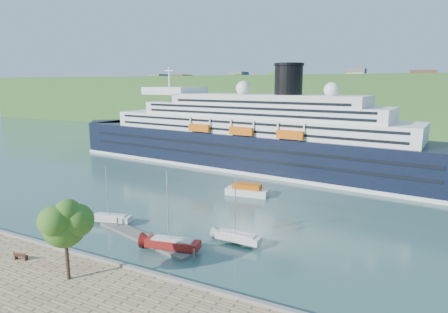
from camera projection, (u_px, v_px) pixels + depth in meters
ground at (84, 262)px, 43.16m from camera, size 400.00×400.00×0.00m
far_hillside at (332, 103)px, 168.14m from camera, size 400.00×50.00×24.00m
quay_coping at (81, 254)px, 42.76m from camera, size 220.00×0.50×0.30m
cruise_ship at (243, 117)px, 91.15m from camera, size 111.78×28.18×24.86m
park_bench at (21, 255)px, 41.56m from camera, size 1.64×1.04×0.98m
promenade_tree at (65, 237)px, 36.64m from camera, size 5.47×5.47×9.06m
floating_pontoon at (143, 238)px, 49.60m from camera, size 17.54×6.54×0.39m
sailboat_white_near at (110, 197)px, 54.28m from camera, size 6.70×3.42×8.33m
sailboat_red at (172, 214)px, 45.11m from camera, size 7.75×3.50×9.67m
sailboat_white_far at (238, 212)px, 47.34m from camera, size 6.72×2.11×8.59m
tender_launch at (247, 189)px, 69.02m from camera, size 8.09×3.53×2.17m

